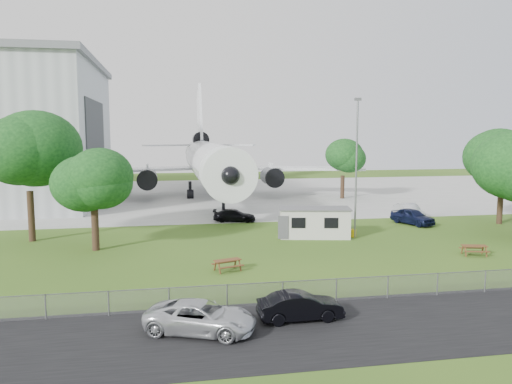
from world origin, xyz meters
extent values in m
plane|color=#4D7122|center=(0.00, 0.00, 0.00)|extent=(160.00, 160.00, 0.00)
cube|color=black|center=(0.00, -13.00, 0.01)|extent=(120.00, 8.00, 0.02)
cube|color=#B7B7B2|center=(0.00, 38.00, 0.01)|extent=(120.00, 46.00, 0.03)
cube|color=#2D3033|center=(-16.93, 33.00, 6.75)|extent=(0.16, 16.00, 12.96)
cylinder|color=white|center=(-2.00, 34.00, 5.10)|extent=(5.40, 34.00, 5.40)
cone|color=white|center=(-2.00, 15.00, 5.10)|extent=(5.40, 5.50, 5.40)
cone|color=white|center=(-2.00, 55.00, 5.90)|extent=(4.86, 9.00, 4.86)
cube|color=white|center=(-14.50, 37.20, 3.90)|extent=(21.36, 10.77, 0.36)
cube|color=white|center=(10.50, 37.20, 3.90)|extent=(21.36, 10.77, 0.36)
cube|color=white|center=(-2.00, 55.00, 11.60)|extent=(0.46, 9.96, 12.17)
cylinder|color=#515459|center=(-10.50, 33.50, 3.00)|extent=(2.50, 4.20, 2.50)
cylinder|color=#515459|center=(6.50, 33.50, 3.00)|extent=(2.50, 4.20, 2.50)
cylinder|color=#515459|center=(-2.00, 54.00, 7.90)|extent=(2.60, 4.50, 2.60)
cylinder|color=black|center=(-2.00, 18.50, 1.20)|extent=(0.36, 0.36, 2.40)
cylinder|color=black|center=(-4.80, 35.00, 1.20)|extent=(0.44, 0.44, 2.40)
cylinder|color=black|center=(0.80, 35.00, 1.20)|extent=(0.44, 0.44, 2.40)
cube|color=beige|center=(4.75, 7.00, 1.25)|extent=(6.37, 3.59, 2.50)
cube|color=#59595B|center=(4.75, 7.00, 2.56)|extent=(6.60, 3.83, 0.12)
cylinder|color=gold|center=(8.15, 6.40, 0.35)|extent=(0.50, 0.50, 0.70)
cube|color=gray|center=(0.00, -9.50, 0.00)|extent=(58.00, 0.04, 1.30)
cylinder|color=slate|center=(8.20, 6.20, 6.00)|extent=(0.16, 0.16, 12.00)
cylinder|color=#382619|center=(-19.35, 9.67, 2.14)|extent=(0.56, 0.56, 4.29)
sphere|color=#256B22|center=(-19.35, 9.67, 7.38)|extent=(7.65, 7.65, 7.65)
cylinder|color=#382619|center=(-13.58, 5.29, 1.60)|extent=(0.56, 0.56, 3.20)
sphere|color=#256B22|center=(-13.58, 5.29, 5.51)|extent=(6.10, 6.10, 6.10)
cylinder|color=#382619|center=(25.06, 9.90, 1.92)|extent=(0.56, 0.56, 3.84)
sphere|color=#256B22|center=(25.06, 9.90, 6.62)|extent=(6.73, 6.73, 6.73)
cylinder|color=#382619|center=(16.07, 31.04, 1.61)|extent=(0.56, 0.56, 3.22)
sphere|color=#256B22|center=(16.07, 31.04, 5.55)|extent=(5.29, 5.29, 5.29)
imported|color=black|center=(-1.65, -11.76, 0.69)|extent=(4.22, 1.55, 1.38)
imported|color=silver|center=(-6.57, -12.44, 0.72)|extent=(5.67, 4.09, 1.43)
imported|color=black|center=(16.21, 11.08, 0.80)|extent=(3.46, 5.05, 1.60)
imported|color=silver|center=(17.30, 13.97, 0.81)|extent=(2.07, 5.01, 1.61)
imported|color=black|center=(-1.18, 15.78, 0.63)|extent=(4.62, 2.53, 1.27)
camera|label=1|loc=(-7.99, -34.66, 9.22)|focal=35.00mm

